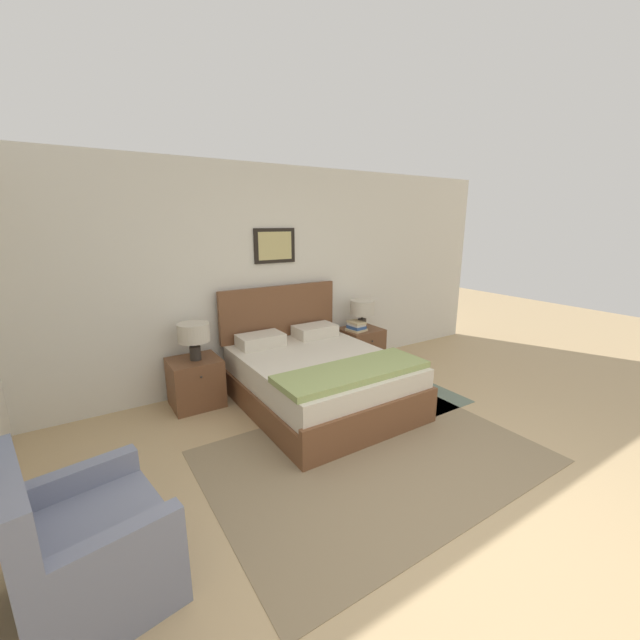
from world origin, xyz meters
TOP-DOWN VIEW (x-y plane):
  - ground_plane at (0.00, 0.00)m, footprint 16.00×16.00m
  - wall_back at (0.00, 3.11)m, footprint 7.50×0.09m
  - area_rug_main at (0.09, 0.99)m, footprint 2.74×1.92m
  - area_rug_bedside at (1.27, 1.87)m, footprint 0.88×1.37m
  - bed at (0.23, 2.10)m, footprint 1.55×1.90m
  - armchair at (-2.02, 0.82)m, footprint 0.81×0.88m
  - nightstand_near_window at (-0.91, 2.80)m, footprint 0.52×0.50m
  - nightstand_by_door at (1.36, 2.80)m, footprint 0.52×0.50m
  - table_lamp_near_window at (-0.89, 2.78)m, footprint 0.33×0.33m
  - table_lamp_by_door at (1.36, 2.78)m, footprint 0.33×0.33m
  - book_thick_bottom at (1.25, 2.75)m, footprint 0.25×0.26m
  - book_hardcover_middle at (1.25, 2.75)m, footprint 0.20×0.23m
  - book_novel_upper at (1.25, 2.75)m, footprint 0.18×0.22m
  - book_slim_near_top at (1.25, 2.75)m, footprint 0.17×0.24m

SIDE VIEW (x-z plane):
  - ground_plane at x=0.00m, z-range 0.00..0.00m
  - area_rug_main at x=0.09m, z-range 0.00..0.01m
  - area_rug_bedside at x=1.27m, z-range 0.00..0.01m
  - nightstand_near_window at x=-0.91m, z-range 0.00..0.52m
  - nightstand_by_door at x=1.36m, z-range 0.00..0.52m
  - armchair at x=-2.02m, z-range -0.14..0.74m
  - bed at x=0.23m, z-range -0.29..0.90m
  - book_thick_bottom at x=1.25m, z-range 0.52..0.55m
  - book_hardcover_middle at x=1.25m, z-range 0.55..0.60m
  - book_novel_upper at x=1.25m, z-range 0.60..0.63m
  - book_slim_near_top at x=1.25m, z-range 0.63..0.65m
  - table_lamp_near_window at x=-0.89m, z-range 0.61..1.01m
  - table_lamp_by_door at x=1.36m, z-range 0.61..1.01m
  - wall_back at x=0.00m, z-range 0.00..2.60m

